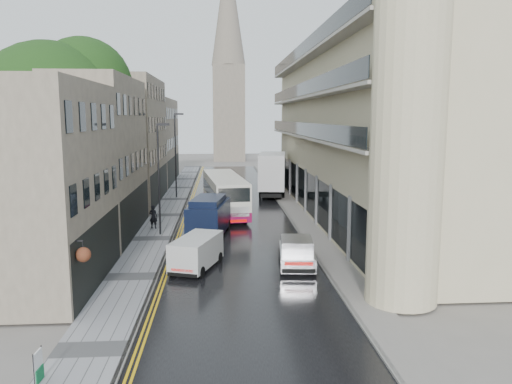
{
  "coord_description": "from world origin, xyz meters",
  "views": [
    {
      "loc": [
        -1.09,
        -14.72,
        8.43
      ],
      "look_at": [
        1.21,
        18.0,
        3.46
      ],
      "focal_mm": 35.0,
      "sensor_mm": 36.0,
      "label": 1
    }
  ],
  "objects": [
    {
      "name": "white_van",
      "position": [
        -3.74,
        11.24,
        0.95
      ],
      "size": [
        3.0,
        4.47,
        1.86
      ],
      "primitive_type": null,
      "rotation": [
        0.0,
        0.0,
        -0.33
      ],
      "color": "beige",
      "rests_on": "road"
    },
    {
      "name": "lamp_post_far",
      "position": [
        -5.76,
        36.91,
        4.43
      ],
      "size": [
        0.98,
        0.25,
        8.62
      ],
      "primitive_type": null,
      "rotation": [
        0.0,
        0.0,
        0.03
      ],
      "color": "black",
      "rests_on": "left_sidewalk"
    },
    {
      "name": "road",
      "position": [
        0.0,
        27.5,
        0.01
      ],
      "size": [
        9.0,
        85.0,
        0.02
      ],
      "primitive_type": "cube",
      "color": "black",
      "rests_on": "ground"
    },
    {
      "name": "tree_near",
      "position": [
        -12.5,
        20.0,
        6.95
      ],
      "size": [
        10.56,
        10.56,
        13.89
      ],
      "primitive_type": null,
      "color": "black",
      "rests_on": "ground"
    },
    {
      "name": "right_sidewalk",
      "position": [
        5.4,
        27.5,
        0.06
      ],
      "size": [
        1.8,
        85.0,
        0.12
      ],
      "primitive_type": "cube",
      "color": "slate",
      "rests_on": "ground"
    },
    {
      "name": "ground",
      "position": [
        0.0,
        0.0,
        0.0
      ],
      "size": [
        200.0,
        200.0,
        0.0
      ],
      "primitive_type": "plane",
      "color": "slate",
      "rests_on": "ground"
    },
    {
      "name": "tree_far",
      "position": [
        -12.2,
        33.0,
        6.23
      ],
      "size": [
        9.24,
        9.24,
        12.46
      ],
      "primitive_type": null,
      "color": "black",
      "rests_on": "ground"
    },
    {
      "name": "left_sidewalk",
      "position": [
        -5.85,
        27.5,
        0.06
      ],
      "size": [
        2.7,
        85.0,
        0.12
      ],
      "primitive_type": "cube",
      "color": "gray",
      "rests_on": "ground"
    },
    {
      "name": "navy_van",
      "position": [
        -3.34,
        18.57,
        1.46
      ],
      "size": [
        3.2,
        5.96,
        2.88
      ],
      "primitive_type": null,
      "rotation": [
        0.0,
        0.0,
        -0.17
      ],
      "color": "black",
      "rests_on": "road"
    },
    {
      "name": "estate_sign",
      "position": [
        -6.92,
        0.45,
        0.63
      ],
      "size": [
        0.12,
        0.61,
        1.01
      ],
      "primitive_type": null,
      "rotation": [
        0.0,
        0.0,
        -0.06
      ],
      "color": "silver",
      "rests_on": "left_sidewalk"
    },
    {
      "name": "silver_hatchback",
      "position": [
        2.13,
        11.09,
        0.82
      ],
      "size": [
        2.27,
        4.45,
        1.61
      ],
      "primitive_type": null,
      "rotation": [
        0.0,
        0.0,
        -0.09
      ],
      "color": "#B6B6BB",
      "rests_on": "road"
    },
    {
      "name": "pedestrian",
      "position": [
        -6.19,
        22.35,
        1.0
      ],
      "size": [
        0.74,
        0.59,
        1.76
      ],
      "primitive_type": "imported",
      "rotation": [
        0.0,
        0.0,
        2.84
      ],
      "color": "black",
      "rests_on": "left_sidewalk"
    },
    {
      "name": "modern_block",
      "position": [
        10.3,
        26.0,
        7.0
      ],
      "size": [
        8.0,
        40.0,
        14.0
      ],
      "primitive_type": null,
      "color": "beige",
      "rests_on": "ground"
    },
    {
      "name": "cream_bus",
      "position": [
        -1.67,
        25.24,
        1.66
      ],
      "size": [
        4.11,
        12.23,
        3.27
      ],
      "primitive_type": null,
      "rotation": [
        0.0,
        0.0,
        0.12
      ],
      "color": "silver",
      "rests_on": "road"
    },
    {
      "name": "white_lorry",
      "position": [
        2.92,
        36.23,
        2.33
      ],
      "size": [
        3.85,
        9.07,
        4.61
      ],
      "primitive_type": null,
      "rotation": [
        0.0,
        0.0,
        -0.14
      ],
      "color": "silver",
      "rests_on": "road"
    },
    {
      "name": "church_spire",
      "position": [
        0.5,
        82.0,
        20.0
      ],
      "size": [
        6.4,
        6.4,
        40.0
      ],
      "primitive_type": null,
      "color": "gray",
      "rests_on": "ground"
    },
    {
      "name": "lamp_post_near",
      "position": [
        -5.46,
        20.36,
        4.03
      ],
      "size": [
        0.9,
        0.29,
        7.83
      ],
      "primitive_type": null,
      "rotation": [
        0.0,
        0.0,
        -0.11
      ],
      "color": "black",
      "rests_on": "left_sidewalk"
    },
    {
      "name": "old_shop_row",
      "position": [
        -9.45,
        30.0,
        6.0
      ],
      "size": [
        4.5,
        56.0,
        12.0
      ],
      "primitive_type": null,
      "color": "gray",
      "rests_on": "ground"
    }
  ]
}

